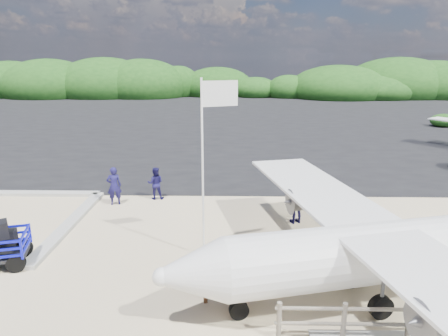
# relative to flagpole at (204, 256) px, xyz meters

# --- Properties ---
(ground) EXTENTS (160.00, 160.00, 0.00)m
(ground) POSITION_rel_flagpole_xyz_m (-0.97, 0.95, 0.00)
(ground) COLOR beige
(asphalt_apron) EXTENTS (90.00, 50.00, 0.04)m
(asphalt_apron) POSITION_rel_flagpole_xyz_m (-0.97, 30.95, 0.00)
(asphalt_apron) COLOR #B2B2B2
(asphalt_apron) RESTS_ON ground
(vegetation_band) EXTENTS (124.00, 8.00, 4.40)m
(vegetation_band) POSITION_rel_flagpole_xyz_m (-0.97, 55.95, 0.00)
(vegetation_band) COLOR #B2B2B2
(vegetation_band) RESTS_ON ground
(flagpole) EXTENTS (1.26, 0.87, 5.84)m
(flagpole) POSITION_rel_flagpole_xyz_m (0.00, 0.00, 0.00)
(flagpole) COLOR white
(flagpole) RESTS_ON ground
(signboard) EXTENTS (1.77, 0.60, 1.47)m
(signboard) POSITION_rel_flagpole_xyz_m (0.98, -2.42, 0.00)
(signboard) COLOR brown
(signboard) RESTS_ON ground
(crew_a) EXTENTS (0.74, 0.60, 1.75)m
(crew_a) POSITION_rel_flagpole_xyz_m (-4.33, 4.78, 0.87)
(crew_a) COLOR #161348
(crew_a) RESTS_ON ground
(crew_b) EXTENTS (0.79, 0.63, 1.53)m
(crew_b) POSITION_rel_flagpole_xyz_m (-2.63, 5.54, 0.76)
(crew_b) COLOR #161348
(crew_b) RESTS_ON ground
(crew_c) EXTENTS (1.10, 0.75, 1.74)m
(crew_c) POSITION_rel_flagpole_xyz_m (3.51, 2.85, 0.87)
(crew_c) COLOR #161348
(crew_c) RESTS_ON ground
(aircraft_large) EXTENTS (17.31, 17.31, 4.31)m
(aircraft_large) POSITION_rel_flagpole_xyz_m (16.38, 22.72, 0.00)
(aircraft_large) COLOR #B2B2B2
(aircraft_large) RESTS_ON ground
(aircraft_small) EXTENTS (11.53, 11.53, 2.96)m
(aircraft_small) POSITION_rel_flagpole_xyz_m (-11.10, 37.66, 0.00)
(aircraft_small) COLOR #B2B2B2
(aircraft_small) RESTS_ON ground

